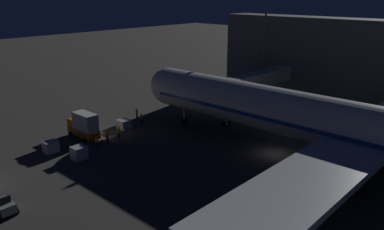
% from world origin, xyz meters
% --- Properties ---
extents(ground_plane, '(320.00, 320.00, 0.00)m').
position_xyz_m(ground_plane, '(0.00, 0.00, 0.00)').
color(ground_plane, '#383533').
extents(airliner_at_gate, '(53.82, 70.20, 20.07)m').
position_xyz_m(airliner_at_gate, '(0.00, 11.31, 5.92)').
color(airliner_at_gate, silver).
rests_on(airliner_at_gate, ground_plane).
extents(jet_bridge, '(20.56, 3.40, 7.55)m').
position_xyz_m(jet_bridge, '(-11.13, -12.39, 6.01)').
color(jet_bridge, '#9E9E99').
rests_on(jet_bridge, ground_plane).
extents(apron_floodlight_mast, '(2.90, 0.50, 19.74)m').
position_xyz_m(apron_floodlight_mast, '(-25.50, -18.95, 11.34)').
color(apron_floodlight_mast, '#59595E').
rests_on(apron_floodlight_mast, ground_plane).
extents(pushback_tug, '(1.86, 2.57, 1.95)m').
position_xyz_m(pushback_tug, '(30.57, -11.82, 0.78)').
color(pushback_tug, slate).
rests_on(pushback_tug, ground_plane).
extents(ops_van, '(2.36, 5.77, 3.91)m').
position_xyz_m(ops_van, '(13.84, -24.05, 1.95)').
color(ops_van, orange).
rests_on(ops_van, ground_plane).
extents(baggage_container_near_belt, '(1.70, 1.90, 1.44)m').
position_xyz_m(baggage_container_near_belt, '(7.36, -23.07, 0.72)').
color(baggage_container_near_belt, '#B7BABF').
rests_on(baggage_container_near_belt, ground_plane).
extents(baggage_container_mid_row, '(1.76, 1.64, 1.69)m').
position_xyz_m(baggage_container_mid_row, '(18.49, -17.97, 0.84)').
color(baggage_container_mid_row, '#B7BABF').
rests_on(baggage_container_mid_row, ground_plane).
extents(baggage_container_spare, '(1.77, 1.51, 1.55)m').
position_xyz_m(baggage_container_spare, '(19.87, -22.69, 0.77)').
color(baggage_container_spare, '#B7BABF').
rests_on(baggage_container_spare, ground_plane).
extents(ground_crew_near_nose_gear, '(0.40, 0.40, 1.81)m').
position_xyz_m(ground_crew_near_nose_gear, '(13.09, -19.40, 1.00)').
color(ground_crew_near_nose_gear, black).
rests_on(ground_crew_near_nose_gear, ground_plane).
extents(ground_crew_by_belt_loader, '(0.40, 0.40, 1.80)m').
position_xyz_m(ground_crew_by_belt_loader, '(10.50, -20.24, 0.99)').
color(ground_crew_by_belt_loader, black).
rests_on(ground_crew_by_belt_loader, ground_plane).
extents(ground_crew_marshaller_fwd, '(0.40, 0.40, 1.69)m').
position_xyz_m(ground_crew_marshaller_fwd, '(14.85, -19.38, 0.93)').
color(ground_crew_marshaller_fwd, black).
rests_on(ground_crew_marshaller_fwd, ground_plane).
extents(ground_crew_under_port_wing, '(0.40, 0.40, 1.82)m').
position_xyz_m(ground_crew_under_port_wing, '(2.75, -25.45, 1.00)').
color(ground_crew_under_port_wing, black).
rests_on(ground_crew_under_port_wing, ground_plane).
extents(ground_crew_by_tug, '(0.40, 0.40, 1.77)m').
position_xyz_m(ground_crew_by_tug, '(4.07, -22.68, 0.98)').
color(ground_crew_by_tug, black).
rests_on(ground_crew_by_tug, ground_plane).
extents(traffic_cone_nose_port, '(0.36, 0.36, 0.55)m').
position_xyz_m(traffic_cone_nose_port, '(-2.20, -22.48, 0.28)').
color(traffic_cone_nose_port, orange).
rests_on(traffic_cone_nose_port, ground_plane).
extents(traffic_cone_nose_starboard, '(0.36, 0.36, 0.55)m').
position_xyz_m(traffic_cone_nose_starboard, '(2.20, -22.48, 0.28)').
color(traffic_cone_nose_starboard, orange).
rests_on(traffic_cone_nose_starboard, ground_plane).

